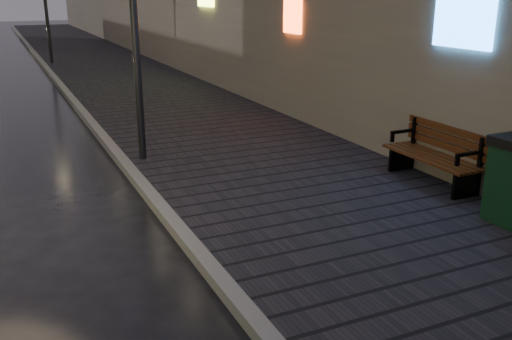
# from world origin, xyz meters

# --- Properties ---
(sidewalk) EXTENTS (4.60, 58.00, 0.15)m
(sidewalk) POSITION_xyz_m (3.90, 21.00, 0.07)
(sidewalk) COLOR black
(sidewalk) RESTS_ON ground
(curb) EXTENTS (0.20, 58.00, 0.15)m
(curb) POSITION_xyz_m (1.50, 21.00, 0.07)
(curb) COLOR slate
(curb) RESTS_ON ground
(bench) EXTENTS (0.64, 1.86, 0.95)m
(bench) POSITION_xyz_m (5.92, 2.60, 0.63)
(bench) COLOR black
(bench) RESTS_ON sidewalk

